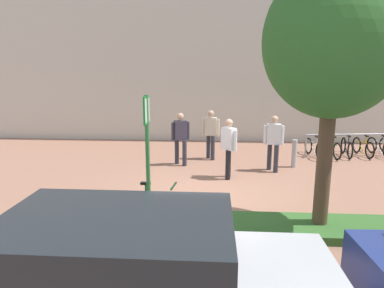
{
  "coord_description": "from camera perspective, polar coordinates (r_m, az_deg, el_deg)",
  "views": [
    {
      "loc": [
        0.13,
        -7.9,
        2.99
      ],
      "look_at": [
        -0.48,
        1.19,
        1.08
      ],
      "focal_mm": 31.97,
      "sensor_mm": 36.0,
      "label": 1
    }
  ],
  "objects": [
    {
      "name": "person_shirt_white",
      "position": [
        9.74,
        6.13,
        -0.12
      ],
      "size": [
        0.45,
        0.47,
        1.72
      ],
      "color": "black",
      "rests_on": "ground"
    },
    {
      "name": "planter_strip",
      "position": [
        6.87,
        9.57,
        -13.38
      ],
      "size": [
        7.0,
        1.1,
        0.16
      ],
      "primitive_type": "cube",
      "color": "#336028",
      "rests_on": "ground"
    },
    {
      "name": "tree_sidewalk",
      "position": [
        6.63,
        22.61,
        15.43
      ],
      "size": [
        2.47,
        2.47,
        4.89
      ],
      "color": "brown",
      "rests_on": "ground"
    },
    {
      "name": "bike_rack_cluster",
      "position": [
        13.78,
        25.58,
        -0.41
      ],
      "size": [
        3.73,
        1.89,
        0.83
      ],
      "color": "#99999E",
      "rests_on": "ground"
    },
    {
      "name": "parking_sign_post",
      "position": [
        6.45,
        -7.46,
        0.08
      ],
      "size": [
        0.08,
        0.36,
        2.59
      ],
      "color": "#2D7238",
      "rests_on": "ground"
    },
    {
      "name": "bike_at_sign",
      "position": [
        7.01,
        -6.17,
        -10.37
      ],
      "size": [
        1.68,
        0.42,
        0.86
      ],
      "color": "black",
      "rests_on": "ground"
    },
    {
      "name": "person_suited_navy",
      "position": [
        11.12,
        -1.93,
        1.43
      ],
      "size": [
        0.58,
        0.38,
        1.72
      ],
      "color": "#2D2D38",
      "rests_on": "ground"
    },
    {
      "name": "bollard_steel",
      "position": [
        11.42,
        16.68,
        -1.52
      ],
      "size": [
        0.16,
        0.16,
        0.9
      ],
      "primitive_type": "cylinder",
      "color": "#ADADB2",
      "rests_on": "ground"
    },
    {
      "name": "building_facade",
      "position": [
        15.74,
        3.55,
        19.14
      ],
      "size": [
        28.0,
        1.2,
        10.0
      ],
      "primitive_type": "cube",
      "color": "beige",
      "rests_on": "ground"
    },
    {
      "name": "car_silver_sedan",
      "position": [
        4.01,
        -9.94,
        -22.21
      ],
      "size": [
        4.3,
        2.02,
        1.54
      ],
      "color": "#B7B7BC",
      "rests_on": "ground"
    },
    {
      "name": "ground_plane",
      "position": [
        8.45,
        2.76,
        -8.9
      ],
      "size": [
        60.0,
        60.0,
        0.0
      ],
      "primitive_type": "plane",
      "color": "#936651"
    },
    {
      "name": "person_casual_tan",
      "position": [
        11.88,
        3.13,
        2.09
      ],
      "size": [
        0.61,
        0.38,
        1.72
      ],
      "color": "#2D2D38",
      "rests_on": "ground"
    },
    {
      "name": "person_shirt_blue",
      "position": [
        10.69,
        13.45,
        0.69
      ],
      "size": [
        0.61,
        0.44,
        1.72
      ],
      "color": "#2D2D38",
      "rests_on": "ground"
    }
  ]
}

